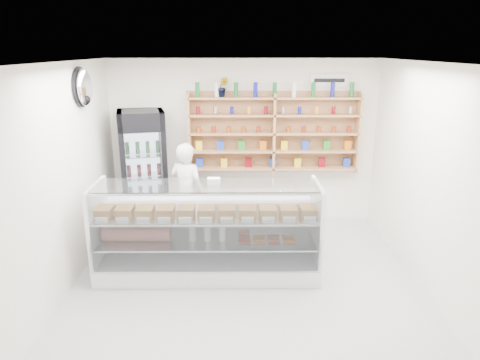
{
  "coord_description": "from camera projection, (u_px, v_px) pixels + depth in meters",
  "views": [
    {
      "loc": [
        -0.11,
        -4.69,
        2.95
      ],
      "look_at": [
        -0.07,
        0.9,
        1.23
      ],
      "focal_mm": 32.0,
      "sensor_mm": 36.0,
      "label": 1
    }
  ],
  "objects": [
    {
      "name": "drinks_cooler",
      "position": [
        144.0,
        171.0,
        7.08
      ],
      "size": [
        0.87,
        0.86,
        2.01
      ],
      "rotation": [
        0.0,
        0.0,
        0.25
      ],
      "color": "black",
      "rests_on": "floor"
    },
    {
      "name": "security_mirror",
      "position": [
        84.0,
        87.0,
        5.76
      ],
      "size": [
        0.15,
        0.5,
        0.5
      ],
      "primitive_type": "ellipsoid",
      "color": "silver",
      "rests_on": "left_wall"
    },
    {
      "name": "wall_shelving",
      "position": [
        274.0,
        133.0,
        7.12
      ],
      "size": [
        2.84,
        0.28,
        1.33
      ],
      "color": "tan",
      "rests_on": "back_wall"
    },
    {
      "name": "wall_sign",
      "position": [
        329.0,
        80.0,
        6.99
      ],
      "size": [
        0.62,
        0.03,
        0.2
      ],
      "primitive_type": "cube",
      "color": "white",
      "rests_on": "back_wall"
    },
    {
      "name": "potted_plant",
      "position": [
        223.0,
        87.0,
        6.89
      ],
      "size": [
        0.17,
        0.14,
        0.32
      ],
      "primitive_type": "imported",
      "rotation": [
        0.0,
        0.0,
        -0.01
      ],
      "color": "#1E6626",
      "rests_on": "wall_shelving"
    },
    {
      "name": "display_counter",
      "position": [
        208.0,
        249.0,
        5.79
      ],
      "size": [
        2.94,
        0.88,
        1.28
      ],
      "color": "white",
      "rests_on": "floor"
    },
    {
      "name": "room",
      "position": [
        247.0,
        189.0,
        4.93
      ],
      "size": [
        5.0,
        5.0,
        5.0
      ],
      "color": "#BAB9BF",
      "rests_on": "ground"
    },
    {
      "name": "shop_worker",
      "position": [
        187.0,
        193.0,
        6.62
      ],
      "size": [
        0.69,
        0.59,
        1.6
      ],
      "primitive_type": "imported",
      "rotation": [
        0.0,
        0.0,
        2.72
      ],
      "color": "silver",
      "rests_on": "floor"
    }
  ]
}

